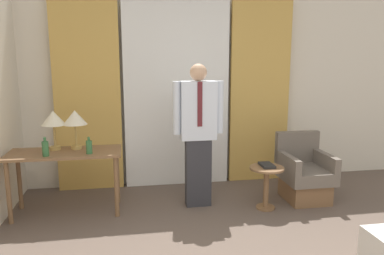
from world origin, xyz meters
The scene contains 13 objects.
wall_back centered at (0.00, 3.19, 1.35)m, with size 10.00×0.06×2.70m.
curtain_sheer_center centered at (0.00, 3.06, 1.29)m, with size 1.45×0.06×2.58m.
curtain_drape_left centered at (-1.20, 3.06, 1.29)m, with size 0.86×0.06×2.58m.
curtain_drape_right centered at (1.20, 3.06, 1.29)m, with size 0.86×0.06×2.58m.
desk centered at (-1.40, 2.27, 0.62)m, with size 1.26×0.54×0.73m.
table_lamp_left centered at (-1.52, 2.38, 1.09)m, with size 0.27×0.27×0.46m.
table_lamp_right centered at (-1.28, 2.38, 1.09)m, with size 0.27×0.27×0.46m.
bottle_near_edge centered at (-1.11, 2.13, 0.81)m, with size 0.07×0.07×0.19m.
bottle_by_lamp centered at (-1.57, 2.10, 0.82)m, with size 0.07×0.07×0.21m.
person centered at (0.14, 2.24, 0.94)m, with size 0.61×0.21×1.72m.
armchair centered at (1.51, 2.20, 0.31)m, with size 0.58×0.65×0.83m.
side_table centered at (0.92, 1.98, 0.35)m, with size 0.41×0.41×0.52m.
book centered at (0.93, 2.01, 0.53)m, with size 0.14×0.23×0.03m.
Camera 1 is at (-0.67, -2.05, 1.80)m, focal length 35.00 mm.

